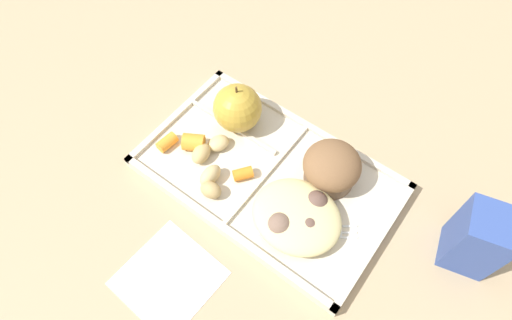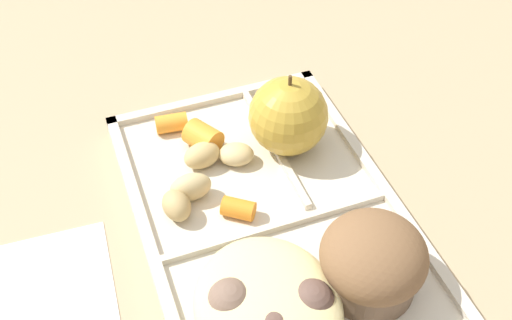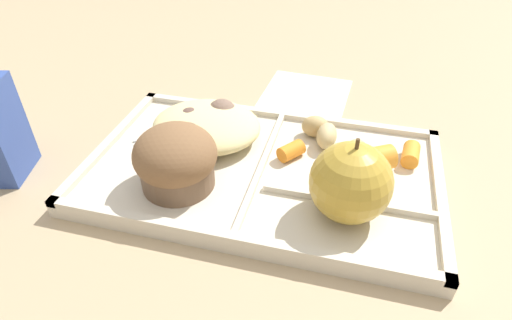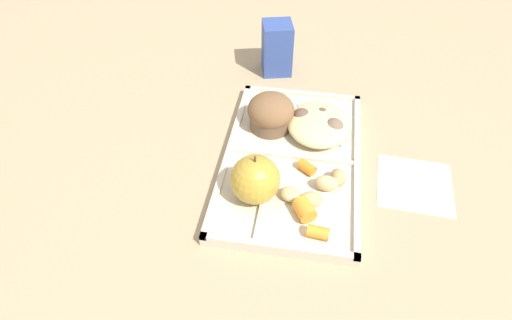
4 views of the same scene
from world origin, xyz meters
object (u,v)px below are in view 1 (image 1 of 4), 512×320
lunch_tray (267,175)px  milk_carton (477,239)px  bran_muffin (331,168)px  plastic_fork (312,232)px  green_apple (237,108)px

lunch_tray → milk_carton: bearing=12.6°
bran_muffin → plastic_fork: size_ratio=0.70×
lunch_tray → plastic_fork: 0.12m
green_apple → plastic_fork: green_apple is taller
lunch_tray → bran_muffin: bran_muffin is taller
lunch_tray → milk_carton: size_ratio=3.43×
milk_carton → lunch_tray: bearing=178.2°
plastic_fork → lunch_tray: bearing=159.4°
green_apple → plastic_fork: bearing=-23.7°
lunch_tray → green_apple: size_ratio=4.40×
green_apple → plastic_fork: (0.21, -0.09, -0.04)m
lunch_tray → plastic_fork: bearing=-20.6°
bran_muffin → milk_carton: 0.22m
bran_muffin → lunch_tray: bearing=-148.3°
green_apple → bran_muffin: 0.18m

